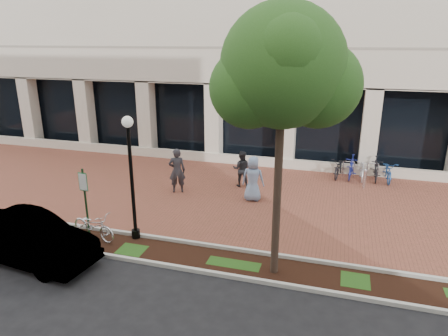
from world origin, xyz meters
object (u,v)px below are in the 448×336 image
(parking_sign, at_px, (85,195))
(street_tree, at_px, (285,74))
(sedan_near_curb, at_px, (28,239))
(bike_rack_cluster, at_px, (363,169))
(pedestrian_left, at_px, (177,171))
(bollard, at_px, (364,178))
(lamppost, at_px, (131,172))
(pedestrian_mid, at_px, (241,169))
(locked_bicycle, at_px, (94,226))
(pedestrian_right, at_px, (253,179))

(parking_sign, distance_m, street_tree, 7.57)
(street_tree, xyz_separation_m, sedan_near_curb, (-7.24, -1.48, -4.85))
(street_tree, distance_m, bike_rack_cluster, 10.84)
(pedestrian_left, relative_size, bollard, 2.15)
(lamppost, height_order, bike_rack_cluster, lamppost)
(pedestrian_mid, height_order, sedan_near_curb, pedestrian_mid)
(lamppost, height_order, street_tree, street_tree)
(locked_bicycle, height_order, bike_rack_cluster, bike_rack_cluster)
(locked_bicycle, xyz_separation_m, sedan_near_curb, (-1.06, -1.74, 0.24))
(lamppost, height_order, pedestrian_mid, lamppost)
(street_tree, height_order, pedestrian_mid, street_tree)
(parking_sign, bearing_deg, bollard, 44.89)
(street_tree, bearing_deg, pedestrian_mid, 112.18)
(parking_sign, height_order, street_tree, street_tree)
(bike_rack_cluster, bearing_deg, pedestrian_right, -133.79)
(pedestrian_mid, relative_size, bollard, 1.79)
(street_tree, distance_m, bollard, 9.75)
(bollard, xyz_separation_m, sedan_near_curb, (-9.91, -9.35, 0.25))
(pedestrian_left, distance_m, pedestrian_right, 3.35)
(parking_sign, distance_m, sedan_near_curb, 2.13)
(pedestrian_right, relative_size, sedan_near_curb, 0.43)
(pedestrian_left, height_order, bike_rack_cluster, pedestrian_left)
(locked_bicycle, xyz_separation_m, pedestrian_right, (4.36, 4.82, 0.46))
(pedestrian_left, xyz_separation_m, pedestrian_right, (3.35, 0.02, -0.04))
(parking_sign, relative_size, pedestrian_mid, 1.48)
(lamppost, xyz_separation_m, locked_bicycle, (-1.30, -0.45, -1.87))
(pedestrian_left, relative_size, bike_rack_cluster, 0.65)
(lamppost, distance_m, locked_bicycle, 2.32)
(street_tree, relative_size, pedestrian_left, 3.71)
(pedestrian_left, bearing_deg, locked_bicycle, 55.58)
(parking_sign, relative_size, bollard, 2.66)
(lamppost, distance_m, bollard, 10.58)
(pedestrian_left, xyz_separation_m, sedan_near_curb, (-2.07, -6.53, -0.27))
(pedestrian_right, bearing_deg, pedestrian_left, -1.13)
(pedestrian_left, relative_size, pedestrian_right, 1.05)
(parking_sign, relative_size, pedestrian_right, 1.29)
(bike_rack_cluster, bearing_deg, locked_bicycle, -131.04)
(lamppost, relative_size, street_tree, 0.57)
(parking_sign, relative_size, sedan_near_curb, 0.56)
(pedestrian_mid, bearing_deg, lamppost, 61.27)
(street_tree, distance_m, pedestrian_left, 8.56)
(pedestrian_mid, xyz_separation_m, pedestrian_right, (0.86, -1.51, 0.12))
(locked_bicycle, distance_m, pedestrian_right, 6.51)
(lamppost, bearing_deg, locked_bicycle, -160.83)
(locked_bicycle, relative_size, sedan_near_curb, 0.42)
(street_tree, bearing_deg, pedestrian_right, 109.72)
(sedan_near_curb, bearing_deg, street_tree, -71.67)
(parking_sign, relative_size, locked_bicycle, 1.33)
(pedestrian_mid, bearing_deg, locked_bicycle, 52.82)
(locked_bicycle, relative_size, pedestrian_mid, 1.12)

